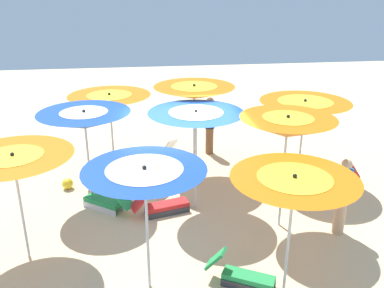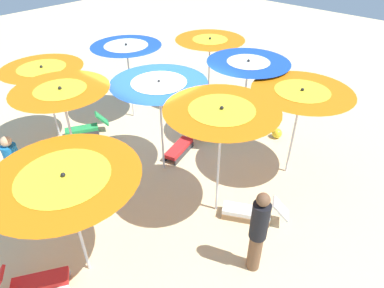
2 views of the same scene
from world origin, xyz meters
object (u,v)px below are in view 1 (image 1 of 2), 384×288
lounger_0 (333,176)px  beach_umbrella_0 (14,165)px  beach_umbrella_5 (287,127)px  lounger_4 (181,157)px  beach_umbrella_8 (305,108)px  lounger_2 (106,202)px  beach_umbrella_4 (196,119)px  beach_umbrella_2 (294,188)px  beachgoer_1 (210,124)px  beachgoer_0 (342,195)px  beach_ball (68,184)px  beach_umbrella_1 (145,179)px  beach_umbrella_6 (110,100)px  lounger_3 (163,206)px  lounger_1 (243,275)px  beach_umbrella_3 (85,120)px  beach_umbrella_7 (194,92)px

lounger_0 → beach_umbrella_0: bearing=49.5°
beach_umbrella_5 → lounger_4: size_ratio=1.89×
beach_umbrella_8 → lounger_2: bearing=-79.7°
beach_umbrella_0 → beach_umbrella_4: beach_umbrella_4 is taller
beach_umbrella_2 → lounger_2: beach_umbrella_2 is taller
lounger_4 → beachgoer_1: bearing=96.8°
beachgoer_0 → beach_umbrella_4: bearing=-133.5°
lounger_2 → beach_ball: (-1.19, -1.04, -0.05)m
lounger_0 → lounger_2: (0.59, -5.82, -0.01)m
beach_umbrella_1 → beach_umbrella_8: bearing=132.0°
beach_umbrella_0 → beach_umbrella_6: beach_umbrella_6 is taller
beach_umbrella_0 → beach_umbrella_2: bearing=71.0°
beach_umbrella_1 → lounger_3: 3.09m
beach_umbrella_5 → beachgoer_1: beach_umbrella_5 is taller
lounger_1 → beachgoer_1: bearing=114.3°
beachgoer_1 → beach_umbrella_3: bearing=68.0°
lounger_3 → beach_ball: size_ratio=4.83×
beachgoer_1 → beach_umbrella_5: bearing=130.7°
beach_umbrella_3 → lounger_0: bearing=91.4°
beach_umbrella_6 → beachgoer_0: (3.76, 4.80, -1.16)m
beach_umbrella_5 → lounger_3: beach_umbrella_5 is taller
beach_umbrella_0 → beachgoer_1: size_ratio=1.23×
beach_umbrella_6 → beach_umbrella_7: bearing=77.9°
beach_umbrella_5 → lounger_0: size_ratio=2.11×
lounger_2 → beach_umbrella_6: bearing=-55.7°
beach_umbrella_1 → beach_umbrella_7: (-4.44, 1.39, 0.23)m
beach_umbrella_4 → beach_umbrella_6: (-2.32, -1.97, -0.14)m
beach_umbrella_0 → lounger_4: (-4.02, 3.39, -1.74)m
beach_umbrella_5 → lounger_2: bearing=-107.1°
beach_umbrella_3 → beach_umbrella_4: size_ratio=0.96×
beach_umbrella_2 → beach_umbrella_8: 4.48m
lounger_1 → beach_umbrella_2: bearing=8.8°
beach_umbrella_7 → lounger_0: size_ratio=2.11×
beach_umbrella_0 → lounger_2: size_ratio=1.77×
beach_umbrella_7 → beach_ball: size_ratio=8.92×
lounger_1 → beachgoer_1: size_ratio=0.69×
beach_umbrella_0 → lounger_3: bearing=115.7°
beachgoer_0 → beach_umbrella_2: bearing=-63.9°
beach_umbrella_5 → beachgoer_0: (0.45, 1.13, -1.37)m
beach_umbrella_1 → lounger_0: (-3.36, 4.92, -1.87)m
beach_umbrella_4 → lounger_4: 3.24m
beachgoer_0 → beach_ball: beachgoer_0 is taller
beachgoer_1 → beach_umbrella_0: bearing=77.0°
beach_ball → beach_umbrella_6: bearing=129.7°
beach_umbrella_5 → beachgoer_1: size_ratio=1.41×
lounger_1 → lounger_0: bearing=75.5°
beach_umbrella_5 → beach_umbrella_8: 2.41m
lounger_2 → beach_umbrella_5: bearing=-160.1°
beach_umbrella_7 → beach_umbrella_8: bearing=74.0°
beach_umbrella_3 → beach_umbrella_6: 1.76m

